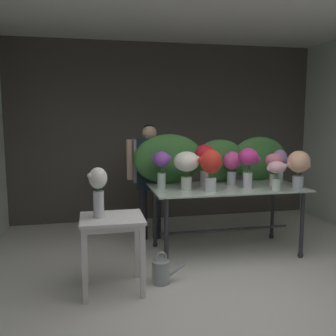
% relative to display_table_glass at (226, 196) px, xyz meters
% --- Properties ---
extents(ground_plane, '(7.45, 7.45, 0.00)m').
position_rel_display_table_glass_xyz_m(ground_plane, '(-0.41, 0.13, -0.73)').
color(ground_plane, silver).
extents(wall_back, '(5.21, 0.12, 2.91)m').
position_rel_display_table_glass_xyz_m(wall_back, '(-0.41, 1.83, 0.73)').
color(wall_back, '#4C4742').
rests_on(wall_back, ground).
extents(ceiling_slab, '(5.33, 3.51, 0.12)m').
position_rel_display_table_glass_xyz_m(ceiling_slab, '(-0.41, 0.13, 2.25)').
color(ceiling_slab, silver).
rests_on(ceiling_slab, wall_back).
extents(display_table_glass, '(1.89, 0.95, 0.86)m').
position_rel_display_table_glass_xyz_m(display_table_glass, '(0.00, 0.00, 0.00)').
color(display_table_glass, silver).
rests_on(display_table_glass, ground).
extents(side_table_white, '(0.62, 0.53, 0.75)m').
position_rel_display_table_glass_xyz_m(side_table_white, '(-1.47, -0.76, -0.10)').
color(side_table_white, white).
rests_on(side_table_white, ground).
extents(florist, '(0.64, 0.24, 1.61)m').
position_rel_display_table_glass_xyz_m(florist, '(-0.86, 0.71, 0.27)').
color(florist, '#232328').
rests_on(florist, ground).
extents(foliage_backdrop, '(2.12, 0.27, 0.64)m').
position_rel_display_table_glass_xyz_m(foliage_backdrop, '(-0.10, 0.35, 0.43)').
color(foliage_backdrop, '#387033').
rests_on(foliage_backdrop, display_table_glass).
extents(vase_rosy_hydrangea, '(0.22, 0.22, 0.41)m').
position_rel_display_table_glass_xyz_m(vase_rosy_hydrangea, '(0.58, -0.11, 0.40)').
color(vase_rosy_hydrangea, silver).
rests_on(vase_rosy_hydrangea, display_table_glass).
extents(vase_magenta_anemones, '(0.27, 0.24, 0.49)m').
position_rel_display_table_glass_xyz_m(vase_magenta_anemones, '(0.22, -0.15, 0.45)').
color(vase_magenta_anemones, silver).
rests_on(vase_magenta_anemones, display_table_glass).
extents(vase_crimson_tulips, '(0.24, 0.24, 0.53)m').
position_rel_display_table_glass_xyz_m(vase_crimson_tulips, '(-0.27, 0.04, 0.48)').
color(vase_crimson_tulips, silver).
rests_on(vase_crimson_tulips, display_table_glass).
extents(vase_ivory_roses, '(0.31, 0.31, 0.46)m').
position_rel_display_table_glass_xyz_m(vase_ivory_roses, '(-0.54, -0.09, 0.43)').
color(vase_ivory_roses, silver).
rests_on(vase_ivory_roses, display_table_glass).
extents(vase_scarlet_lilies, '(0.29, 0.25, 0.50)m').
position_rel_display_table_glass_xyz_m(vase_scarlet_lilies, '(-0.30, -0.26, 0.43)').
color(vase_scarlet_lilies, silver).
rests_on(vase_scarlet_lilies, display_table_glass).
extents(vase_lilac_peonies, '(0.24, 0.18, 0.44)m').
position_rel_display_table_glass_xyz_m(vase_lilac_peonies, '(0.81, 0.16, 0.39)').
color(vase_lilac_peonies, silver).
rests_on(vase_lilac_peonies, display_table_glass).
extents(vase_blush_dahlias, '(0.24, 0.21, 0.35)m').
position_rel_display_table_glass_xyz_m(vase_blush_dahlias, '(0.48, -0.37, 0.36)').
color(vase_blush_dahlias, silver).
rests_on(vase_blush_dahlias, display_table_glass).
extents(vase_peach_freesia, '(0.30, 0.27, 0.46)m').
position_rel_display_table_glass_xyz_m(vase_peach_freesia, '(0.83, -0.26, 0.41)').
color(vase_peach_freesia, silver).
rests_on(vase_peach_freesia, display_table_glass).
extents(vase_violet_ranunculus, '(0.25, 0.21, 0.45)m').
position_rel_display_table_glass_xyz_m(vase_violet_ranunculus, '(-0.82, 0.06, 0.42)').
color(vase_violet_ranunculus, silver).
rests_on(vase_violet_ranunculus, display_table_glass).
extents(vase_fuchsia_stock, '(0.23, 0.23, 0.43)m').
position_rel_display_table_glass_xyz_m(vase_fuchsia_stock, '(0.12, 0.12, 0.39)').
color(vase_fuchsia_stock, silver).
rests_on(vase_fuchsia_stock, display_table_glass).
extents(vase_white_roses_tall, '(0.19, 0.18, 0.49)m').
position_rel_display_table_glass_xyz_m(vase_white_roses_tall, '(-1.59, -0.76, 0.31)').
color(vase_white_roses_tall, silver).
rests_on(vase_white_roses_tall, side_table_white).
extents(watering_can, '(0.35, 0.18, 0.34)m').
position_rel_display_table_glass_xyz_m(watering_can, '(-0.97, -0.72, -0.60)').
color(watering_can, '#999EA3').
rests_on(watering_can, ground).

